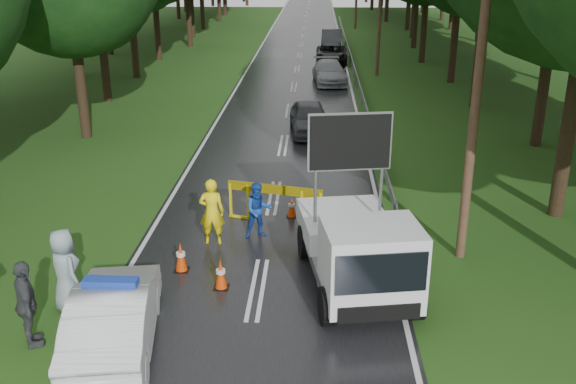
# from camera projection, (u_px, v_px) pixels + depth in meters

# --- Properties ---
(ground) EXTENTS (160.00, 160.00, 0.00)m
(ground) POSITION_uv_depth(u_px,v_px,m) (258.00, 289.00, 15.34)
(ground) COLOR #204915
(ground) RESTS_ON ground
(road) EXTENTS (7.00, 140.00, 0.02)m
(road) POSITION_uv_depth(u_px,v_px,m) (297.00, 69.00, 43.36)
(road) COLOR black
(road) RESTS_ON ground
(guardrail) EXTENTS (0.12, 60.06, 0.70)m
(guardrail) POSITION_uv_depth(u_px,v_px,m) (352.00, 62.00, 42.70)
(guardrail) COLOR gray
(guardrail) RESTS_ON ground
(utility_pole_near) EXTENTS (1.40, 0.24, 10.00)m
(utility_pole_near) POSITION_uv_depth(u_px,v_px,m) (480.00, 64.00, 15.19)
(utility_pole_near) COLOR #482D21
(utility_pole_near) RESTS_ON ground
(police_sedan) EXTENTS (2.19, 4.54, 1.58)m
(police_sedan) POSITION_uv_depth(u_px,v_px,m) (114.00, 317.00, 12.82)
(police_sedan) COLOR white
(police_sedan) RESTS_ON ground
(work_truck) EXTENTS (2.95, 5.25, 3.96)m
(work_truck) POSITION_uv_depth(u_px,v_px,m) (358.00, 249.00, 14.96)
(work_truck) COLOR gray
(work_truck) RESTS_ON ground
(barrier) EXTENTS (2.82, 0.76, 1.19)m
(barrier) POSITION_uv_depth(u_px,v_px,m) (275.00, 194.00, 18.75)
(barrier) COLOR yellow
(barrier) RESTS_ON ground
(officer) EXTENTS (0.70, 0.47, 1.89)m
(officer) POSITION_uv_depth(u_px,v_px,m) (212.00, 212.00, 17.39)
(officer) COLOR yellow
(officer) RESTS_ON ground
(civilian) EXTENTS (0.93, 0.82, 1.61)m
(civilian) POSITION_uv_depth(u_px,v_px,m) (258.00, 210.00, 17.86)
(civilian) COLOR #1943A7
(civilian) RESTS_ON ground
(bystander_mid) EXTENTS (0.95, 1.19, 1.89)m
(bystander_mid) POSITION_uv_depth(u_px,v_px,m) (27.00, 304.00, 12.85)
(bystander_mid) COLOR #3A3D41
(bystander_mid) RESTS_ON ground
(bystander_right) EXTENTS (1.11, 1.11, 1.94)m
(bystander_right) POSITION_uv_depth(u_px,v_px,m) (65.00, 270.00, 14.16)
(bystander_right) COLOR #8596A0
(bystander_right) RESTS_ON ground
(queue_car_first) EXTENTS (2.02, 4.21, 1.39)m
(queue_car_first) POSITION_uv_depth(u_px,v_px,m) (310.00, 118.00, 28.10)
(queue_car_first) COLOR #3F4147
(queue_car_first) RESTS_ON ground
(queue_car_second) EXTENTS (2.28, 4.73, 1.33)m
(queue_car_second) POSITION_uv_depth(u_px,v_px,m) (330.00, 72.00, 38.67)
(queue_car_second) COLOR #9D9FA5
(queue_car_second) RESTS_ON ground
(queue_car_third) EXTENTS (2.16, 4.67, 1.30)m
(queue_car_third) POSITION_uv_depth(u_px,v_px,m) (331.00, 54.00, 45.58)
(queue_car_third) COLOR black
(queue_car_third) RESTS_ON ground
(queue_car_fourth) EXTENTS (1.75, 4.66, 1.52)m
(queue_car_fourth) POSITION_uv_depth(u_px,v_px,m) (332.00, 39.00, 52.13)
(queue_car_fourth) COLOR #3E4046
(queue_car_fourth) RESTS_ON ground
(cone_near_left) EXTENTS (0.35, 0.35, 0.75)m
(cone_near_left) POSITION_uv_depth(u_px,v_px,m) (71.00, 377.00, 11.60)
(cone_near_left) COLOR black
(cone_near_left) RESTS_ON ground
(cone_center) EXTENTS (0.36, 0.36, 0.76)m
(cone_center) POSITION_uv_depth(u_px,v_px,m) (221.00, 275.00, 15.24)
(cone_center) COLOR black
(cone_center) RESTS_ON ground
(cone_far) EXTENTS (0.31, 0.31, 0.66)m
(cone_far) POSITION_uv_depth(u_px,v_px,m) (292.00, 207.00, 19.35)
(cone_far) COLOR black
(cone_far) RESTS_ON ground
(cone_left_mid) EXTENTS (0.37, 0.37, 0.79)m
(cone_left_mid) POSITION_uv_depth(u_px,v_px,m) (181.00, 257.00, 16.07)
(cone_left_mid) COLOR black
(cone_left_mid) RESTS_ON ground
(cone_right) EXTENTS (0.31, 0.31, 0.66)m
(cone_right) POSITION_uv_depth(u_px,v_px,m) (350.00, 208.00, 19.33)
(cone_right) COLOR black
(cone_right) RESTS_ON ground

